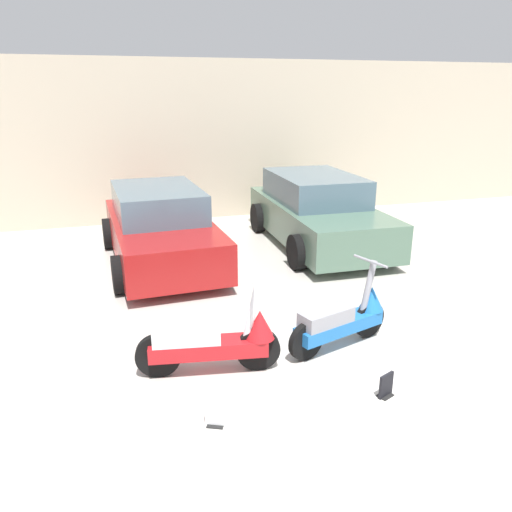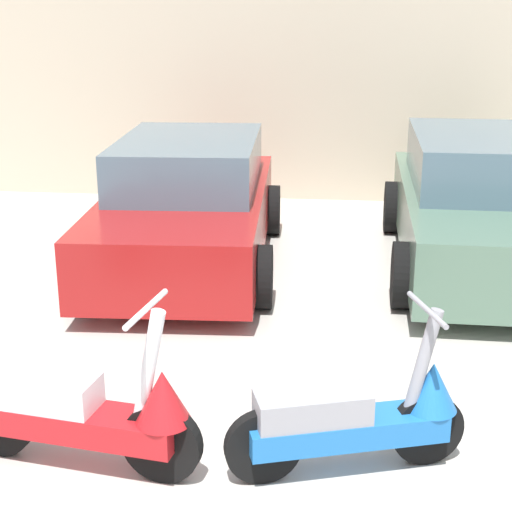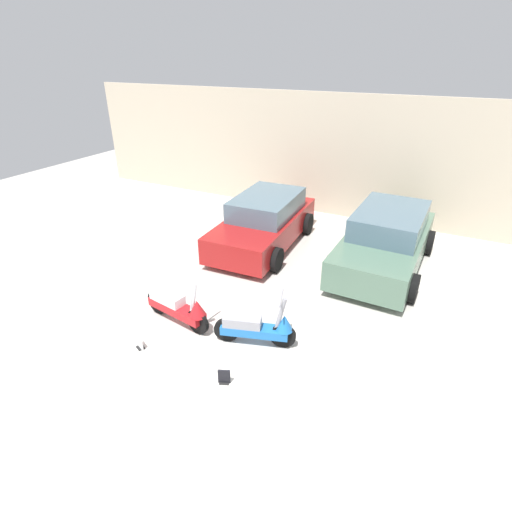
% 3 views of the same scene
% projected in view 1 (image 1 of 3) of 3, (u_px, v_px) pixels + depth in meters
% --- Properties ---
extents(ground_plane, '(28.00, 28.00, 0.00)m').
position_uv_depth(ground_plane, '(363.00, 406.00, 5.04)').
color(ground_plane, beige).
extents(wall_back, '(19.60, 0.12, 3.74)m').
position_uv_depth(wall_back, '(203.00, 141.00, 11.94)').
color(wall_back, beige).
rests_on(wall_back, ground_plane).
extents(scooter_front_left, '(1.61, 0.62, 1.13)m').
position_uv_depth(scooter_front_left, '(215.00, 340.00, 5.53)').
color(scooter_front_left, black).
rests_on(scooter_front_left, ground_plane).
extents(scooter_front_right, '(1.47, 0.72, 1.06)m').
position_uv_depth(scooter_front_right, '(344.00, 318.00, 6.12)').
color(scooter_front_right, black).
rests_on(scooter_front_right, ground_plane).
extents(car_rear_left, '(2.09, 4.08, 1.36)m').
position_uv_depth(car_rear_left, '(160.00, 228.00, 9.10)').
color(car_rear_left, maroon).
rests_on(car_rear_left, ground_plane).
extents(car_rear_center, '(2.09, 4.21, 1.42)m').
position_uv_depth(car_rear_center, '(317.00, 212.00, 10.17)').
color(car_rear_center, '#51705B').
rests_on(car_rear_center, ground_plane).
extents(placard_near_left_scooter, '(0.20, 0.18, 0.26)m').
position_uv_depth(placard_near_left_scooter, '(215.00, 415.00, 4.72)').
color(placard_near_left_scooter, black).
rests_on(placard_near_left_scooter, ground_plane).
extents(placard_near_right_scooter, '(0.20, 0.17, 0.26)m').
position_uv_depth(placard_near_right_scooter, '(386.00, 386.00, 5.17)').
color(placard_near_right_scooter, black).
rests_on(placard_near_right_scooter, ground_plane).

